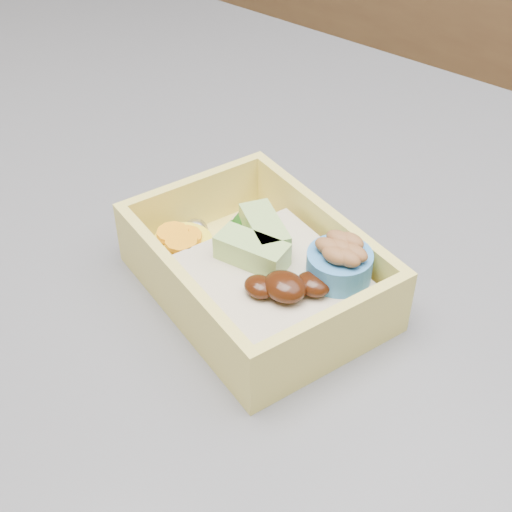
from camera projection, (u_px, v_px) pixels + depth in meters
The scene contains 1 object.
bento_box at pixel (263, 272), 0.44m from camera, with size 0.18×0.15×0.06m.
Camera 1 is at (0.15, -0.30, 1.23)m, focal length 50.00 mm.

